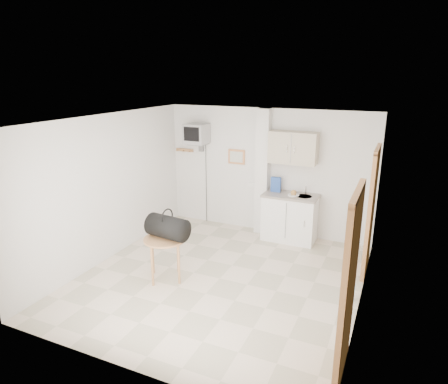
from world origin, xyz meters
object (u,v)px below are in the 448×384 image
at_px(water_bottle, 351,292).
at_px(duffel_bag, 168,227).
at_px(crt_television, 197,134).
at_px(round_table, 165,244).

bearing_deg(water_bottle, duffel_bag, -169.91).
distance_m(crt_television, duffel_bag, 2.65).
distance_m(round_table, duffel_bag, 0.27).
bearing_deg(crt_television, water_bottle, -28.21).
height_order(crt_television, duffel_bag, crt_television).
xyz_separation_m(round_table, duffel_bag, (0.04, 0.04, 0.27)).
relative_size(crt_television, water_bottle, 6.84).
xyz_separation_m(crt_television, water_bottle, (3.43, -1.84, -1.79)).
bearing_deg(crt_television, round_table, -74.22).
relative_size(duffel_bag, water_bottle, 2.19).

